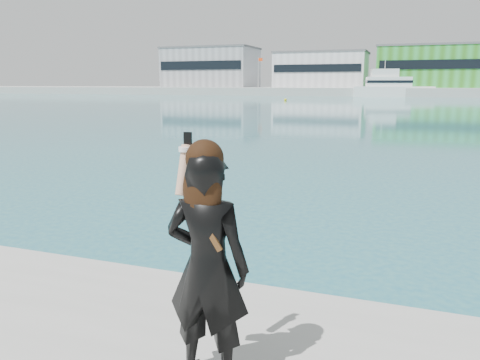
% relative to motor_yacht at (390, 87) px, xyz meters
% --- Properties ---
extents(far_quay, '(320.00, 40.00, 2.00)m').
position_rel_motor_yacht_xyz_m(far_quay, '(2.94, 18.16, -1.33)').
color(far_quay, '#9E9E99').
rests_on(far_quay, ground).
extents(warehouse_grey_left, '(26.52, 16.36, 11.50)m').
position_rel_motor_yacht_xyz_m(warehouse_grey_left, '(-52.06, 16.14, 5.43)').
color(warehouse_grey_left, gray).
rests_on(warehouse_grey_left, far_quay).
extents(warehouse_white, '(24.48, 15.35, 9.50)m').
position_rel_motor_yacht_xyz_m(warehouse_white, '(-19.06, 16.14, 4.43)').
color(warehouse_white, silver).
rests_on(warehouse_white, far_quay).
extents(warehouse_green, '(30.60, 16.36, 10.50)m').
position_rel_motor_yacht_xyz_m(warehouse_green, '(10.94, 16.14, 4.93)').
color(warehouse_green, '#328822').
rests_on(warehouse_green, far_quay).
extents(flagpole_left, '(1.28, 0.16, 8.00)m').
position_rel_motor_yacht_xyz_m(flagpole_left, '(-34.96, 9.16, 4.21)').
color(flagpole_left, silver).
rests_on(flagpole_left, far_quay).
extents(motor_yacht, '(18.39, 8.31, 8.29)m').
position_rel_motor_yacht_xyz_m(motor_yacht, '(0.00, 0.00, 0.00)').
color(motor_yacht, white).
rests_on(motor_yacht, ground).
extents(buoy_far, '(0.50, 0.50, 0.50)m').
position_rel_motor_yacht_xyz_m(buoy_far, '(-16.37, -33.36, -2.33)').
color(buoy_far, yellow).
rests_on(buoy_far, ground).
extents(woman, '(0.64, 0.43, 1.84)m').
position_rel_motor_yacht_xyz_m(woman, '(3.35, -112.55, -0.60)').
color(woman, black).
rests_on(woman, near_quay).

